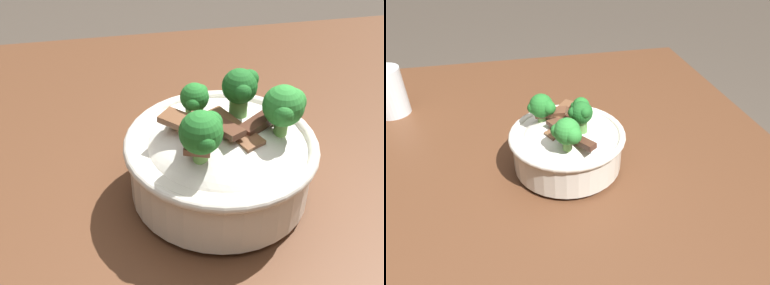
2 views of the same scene
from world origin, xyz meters
The scene contains 1 object.
rice_bowl centered at (-0.14, 0.05, 0.86)m, with size 0.21×0.21×0.15m.
Camera 1 is at (0.28, -0.06, 1.20)m, focal length 47.51 mm.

